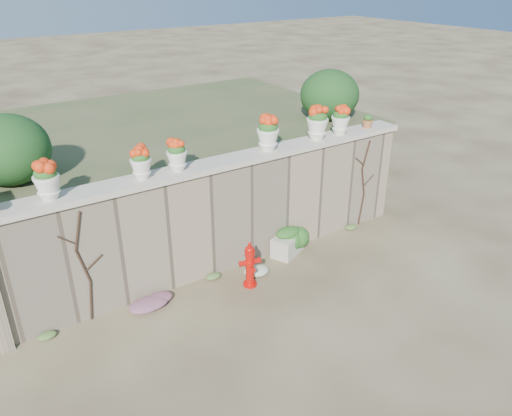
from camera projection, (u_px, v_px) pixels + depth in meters
ground at (285, 312)px, 8.18m from camera, size 80.00×80.00×0.00m
stone_wall at (227, 216)px, 9.09m from camera, size 8.00×0.40×2.00m
wall_cap at (226, 162)px, 8.63m from camera, size 8.10×0.52×0.10m
raised_fill at (156, 164)px, 11.48m from camera, size 9.00×6.00×2.00m
back_shrub_left at (7, 150)px, 7.70m from camera, size 1.30×1.30×1.10m
back_shrub_right at (330, 95)px, 11.02m from camera, size 1.30×1.30×1.10m
vine_left at (84, 266)px, 7.59m from camera, size 0.60×0.04×1.91m
vine_right at (363, 182)px, 10.55m from camera, size 0.60×0.04×1.91m
fire_hydrant at (250, 264)px, 8.67m from camera, size 0.38×0.27×0.86m
planter_box at (288, 241)px, 9.74m from camera, size 0.78×0.64×0.56m
green_shrub at (298, 238)px, 9.76m from camera, size 0.65×0.58×0.62m
magenta_clump at (153, 302)px, 8.24m from camera, size 0.83×0.55×0.22m
white_flowers at (257, 270)px, 9.12m from camera, size 0.53×0.42×0.19m
urn_pot_0 at (47, 181)px, 7.02m from camera, size 0.37×0.37×0.58m
urn_pot_1 at (141, 163)px, 7.73m from camera, size 0.33×0.33×0.52m
urn_pot_2 at (177, 155)px, 8.04m from camera, size 0.33×0.33×0.52m
urn_pot_3 at (268, 134)px, 8.92m from camera, size 0.40×0.40×0.63m
urn_pot_4 at (317, 123)px, 9.50m from camera, size 0.42×0.42×0.65m
urn_pot_5 at (340, 120)px, 9.81m from camera, size 0.36×0.36×0.57m
terracotta_pot at (368, 122)px, 10.27m from camera, size 0.22×0.22×0.26m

